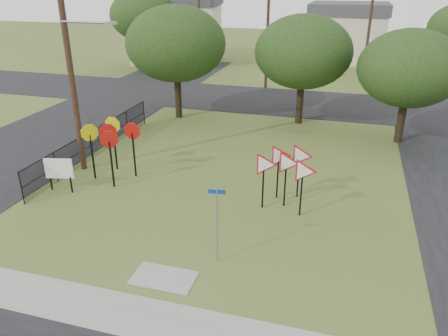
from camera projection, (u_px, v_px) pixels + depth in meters
The scene contains 20 objects.
ground at pixel (190, 238), 15.96m from camera, with size 140.00×140.00×0.00m, color #465A21.
sidewalk at pixel (138, 317), 12.26m from camera, with size 30.00×1.60×0.02m, color gray.
street_left at pixel (68, 127), 27.83m from camera, with size 8.00×50.00×0.02m, color black.
street_far at pixel (281, 101), 33.54m from camera, with size 60.00×8.00×0.02m, color black.
curb_pad at pixel (164, 278), 13.85m from camera, with size 2.00×1.20×0.02m, color gray.
street_name_sign at pixel (217, 221), 14.06m from camera, with size 0.55×0.11×2.68m.
stop_sign_cluster at pixel (111, 138), 20.03m from camera, with size 2.47×2.05×2.70m.
yield_sign_cluster at pixel (286, 164), 17.63m from camera, with size 2.65×1.66×2.48m.
info_board at pixel (59, 170), 19.07m from camera, with size 1.23×0.33×1.56m.
utility_pole_main at pixel (71, 63), 19.68m from camera, with size 3.55×0.33×10.00m.
far_pole_a at pixel (267, 32), 35.72m from camera, with size 1.40×0.24×9.00m.
far_pole_b at pixel (368, 33), 37.29m from camera, with size 1.40×0.24×8.50m.
far_pole_c at pixel (199, 23), 43.05m from camera, with size 1.40×0.24×9.00m.
fence_run at pixel (96, 141), 23.09m from camera, with size 0.05×11.55×1.50m.
house_left at pixel (177, 28), 47.97m from camera, with size 10.58×8.88×7.20m.
house_mid at pixel (347, 32), 48.83m from camera, with size 8.40×8.40×6.20m.
tree_near_left at pixel (176, 44), 27.86m from camera, with size 6.40×6.40×7.27m.
tree_near_mid at pixel (303, 52), 26.81m from camera, with size 6.00×6.00×6.80m.
tree_near_right at pixel (410, 68), 23.64m from camera, with size 5.60×5.60×6.33m.
tree_far_left at pixel (144, 16), 44.36m from camera, with size 6.80×6.80×7.73m.
Camera 1 is at (5.00, -12.69, 8.77)m, focal length 35.00 mm.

